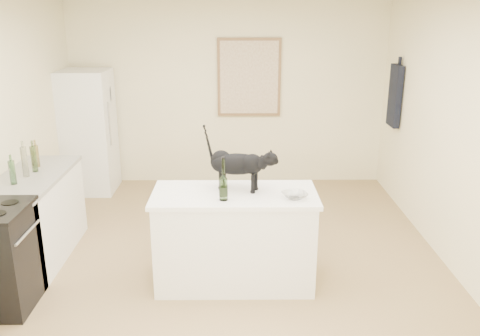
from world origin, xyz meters
name	(u,v)px	position (x,y,z in m)	size (l,w,h in m)	color
floor	(225,270)	(0.00, 0.00, 0.00)	(5.50, 5.50, 0.00)	#93794E
wall_back	(228,95)	(0.00, 2.75, 1.30)	(4.50, 4.50, 0.00)	beige
wall_front	(207,323)	(0.00, -2.75, 1.30)	(4.50, 4.50, 0.00)	beige
wall_right	(467,144)	(2.25, 0.00, 1.30)	(5.50, 5.50, 0.00)	beige
island_base	(235,240)	(0.10, -0.20, 0.43)	(1.44, 0.67, 0.86)	white
island_top	(235,195)	(0.10, -0.20, 0.88)	(1.50, 0.70, 0.04)	white
left_cabinets	(35,219)	(-1.95, 0.30, 0.43)	(0.60, 1.40, 0.86)	white
left_countertop	(30,178)	(-1.95, 0.30, 0.88)	(0.62, 1.44, 0.04)	gray
fridge	(88,132)	(-1.95, 2.35, 0.85)	(0.68, 0.68, 1.70)	white
artwork_frame	(249,78)	(0.30, 2.72, 1.55)	(0.90, 0.03, 1.10)	brown
artwork_canvas	(249,78)	(0.30, 2.70, 1.55)	(0.82, 0.00, 1.02)	beige
hanging_garment	(395,96)	(2.19, 2.05, 1.40)	(0.08, 0.34, 0.80)	black
black_cat	(237,167)	(0.12, -0.11, 1.12)	(0.62, 0.19, 0.44)	black
wine_bottle	(223,181)	(0.00, -0.38, 1.07)	(0.07, 0.07, 0.34)	#335622
glass_bowl	(295,195)	(0.63, -0.34, 0.93)	(0.22, 0.22, 0.05)	silver
fridge_paper	(111,94)	(-1.60, 2.46, 1.37)	(0.01, 0.14, 0.18)	white
counter_bottle_cluster	(27,162)	(-1.97, 0.33, 1.03)	(0.12, 0.60, 0.30)	gray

